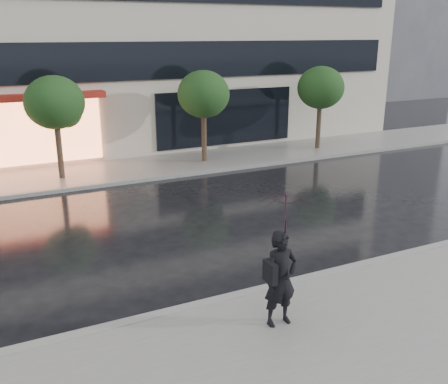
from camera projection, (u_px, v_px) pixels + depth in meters
ground at (257, 271)px, 11.98m from camera, size 120.00×120.00×0.00m
sidewalk_near at (344, 340)px, 9.17m from camera, size 60.00×4.50×0.12m
sidewalk_far at (136, 169)px, 20.75m from camera, size 60.00×3.50×0.12m
curb_near at (279, 286)px, 11.10m from camera, size 60.00×0.25×0.14m
curb_far at (149, 179)px, 19.24m from camera, size 60.00×0.25×0.14m
bg_building_right at (359, 3)px, 44.32m from camera, size 12.00×12.00×16.00m
tree_mid_west at (56, 104)px, 18.47m from camera, size 2.20×2.20×3.99m
tree_mid_east at (205, 96)px, 20.95m from camera, size 2.20×2.20×3.99m
tree_far_east at (321, 89)px, 23.44m from camera, size 2.20×2.20×3.99m
pedestrian_with_umbrella at (284, 241)px, 9.12m from camera, size 1.03×1.05×2.63m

